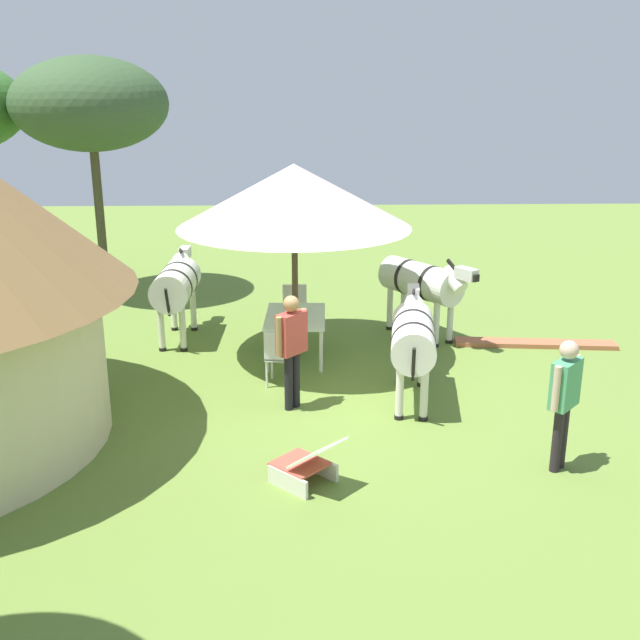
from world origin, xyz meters
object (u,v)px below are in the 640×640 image
(patio_dining_table, at_px, (295,320))
(patio_chair_east_end, at_px, (280,354))
(striped_lounge_chair, at_px, (307,464))
(zebra_toward_hut, at_px, (423,282))
(standing_watcher, at_px, (564,393))
(zebra_nearest_camera, at_px, (413,336))
(acacia_tree_behind_hut, at_px, (90,105))
(shade_umbrella, at_px, (294,196))
(zebra_by_umbrella, at_px, (176,284))
(guest_beside_umbrella, at_px, (292,342))
(patio_chair_near_lawn, at_px, (295,306))

(patio_dining_table, xyz_separation_m, patio_chair_east_end, (-1.26, 0.23, -0.14))
(striped_lounge_chair, distance_m, zebra_toward_hut, 5.70)
(standing_watcher, distance_m, striped_lounge_chair, 3.12)
(zebra_nearest_camera, distance_m, acacia_tree_behind_hut, 8.73)
(shade_umbrella, distance_m, standing_watcher, 5.35)
(zebra_nearest_camera, relative_size, zebra_by_umbrella, 1.05)
(zebra_nearest_camera, bearing_deg, patio_dining_table, 140.29)
(patio_dining_table, distance_m, guest_beside_umbrella, 2.10)
(patio_chair_east_end, relative_size, zebra_toward_hut, 0.46)
(patio_chair_east_end, height_order, standing_watcher, standing_watcher)
(zebra_nearest_camera, bearing_deg, acacia_tree_behind_hut, 143.03)
(patio_chair_east_end, distance_m, zebra_by_umbrella, 2.98)
(zebra_by_umbrella, height_order, zebra_toward_hut, zebra_toward_hut)
(shade_umbrella, relative_size, standing_watcher, 2.31)
(acacia_tree_behind_hut, bearing_deg, patio_chair_near_lawn, -122.78)
(patio_dining_table, height_order, patio_chair_near_lawn, patio_chair_near_lawn)
(patio_chair_east_end, xyz_separation_m, zebra_by_umbrella, (2.26, 1.88, 0.50))
(zebra_by_umbrella, bearing_deg, standing_watcher, -41.48)
(guest_beside_umbrella, relative_size, zebra_by_umbrella, 0.76)
(striped_lounge_chair, xyz_separation_m, zebra_nearest_camera, (2.37, -1.55, 0.73))
(patio_dining_table, xyz_separation_m, striped_lounge_chair, (-4.21, -0.14, -0.41))
(patio_chair_near_lawn, relative_size, striped_lounge_chair, 0.96)
(shade_umbrella, relative_size, zebra_by_umbrella, 1.73)
(patio_dining_table, xyz_separation_m, acacia_tree_behind_hut, (3.93, 4.12, 3.34))
(patio_dining_table, bearing_deg, acacia_tree_behind_hut, 46.38)
(striped_lounge_chair, bearing_deg, patio_chair_near_lawn, 45.47)
(standing_watcher, distance_m, acacia_tree_behind_hut, 11.14)
(guest_beside_umbrella, xyz_separation_m, zebra_toward_hut, (3.08, -2.33, 0.03))
(standing_watcher, bearing_deg, striped_lounge_chair, 138.11)
(shade_umbrella, relative_size, acacia_tree_behind_hut, 0.76)
(patio_chair_east_end, bearing_deg, zebra_by_umbrella, 140.10)
(patio_chair_east_end, distance_m, acacia_tree_behind_hut, 7.36)
(patio_dining_table, height_order, zebra_by_umbrella, zebra_by_umbrella)
(zebra_toward_hut, bearing_deg, patio_chair_east_end, 7.17)
(zebra_toward_hut, bearing_deg, acacia_tree_behind_hut, -59.38)
(patio_chair_near_lawn, distance_m, acacia_tree_behind_hut, 6.00)
(zebra_nearest_camera, xyz_separation_m, zebra_toward_hut, (2.85, -0.59, 0.04))
(shade_umbrella, distance_m, striped_lounge_chair, 4.89)
(patio_chair_east_end, relative_size, patio_chair_near_lawn, 1.00)
(guest_beside_umbrella, distance_m, zebra_toward_hut, 3.86)
(zebra_nearest_camera, height_order, zebra_toward_hut, zebra_toward_hut)
(guest_beside_umbrella, relative_size, zebra_nearest_camera, 0.73)
(zebra_nearest_camera, distance_m, zebra_by_umbrella, 4.75)
(standing_watcher, bearing_deg, zebra_nearest_camera, 78.07)
(patio_dining_table, distance_m, zebra_toward_hut, 2.52)
(guest_beside_umbrella, relative_size, zebra_toward_hut, 0.85)
(zebra_nearest_camera, bearing_deg, zebra_toward_hut, 86.08)
(zebra_toward_hut, bearing_deg, zebra_nearest_camera, 43.37)
(guest_beside_umbrella, bearing_deg, zebra_toward_hut, 4.85)
(shade_umbrella, xyz_separation_m, acacia_tree_behind_hut, (3.93, 4.12, 1.28))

